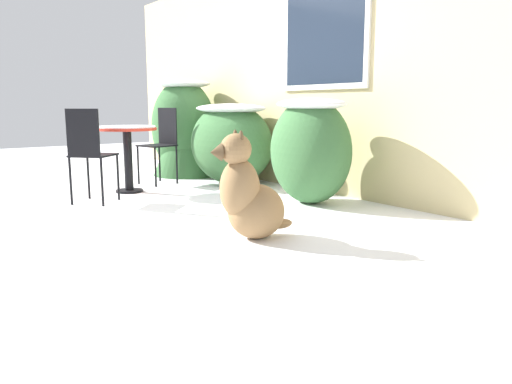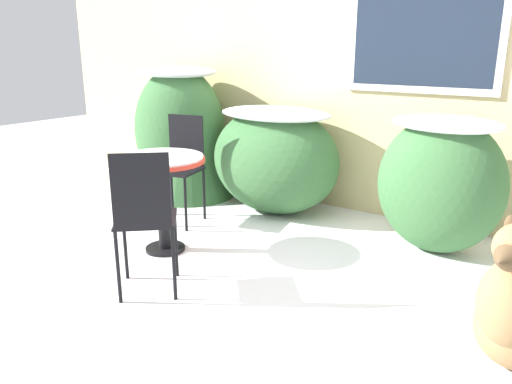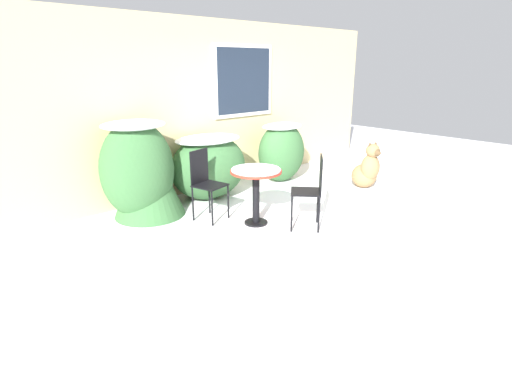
% 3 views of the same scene
% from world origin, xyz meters
% --- Properties ---
extents(ground_plane, '(16.00, 16.00, 0.00)m').
position_xyz_m(ground_plane, '(0.00, 0.00, 0.00)').
color(ground_plane, white).
extents(house_wall, '(8.00, 0.10, 2.76)m').
position_xyz_m(house_wall, '(0.03, 2.20, 1.40)').
color(house_wall, '#D1BC84').
rests_on(house_wall, ground_plane).
extents(shrub_left, '(1.02, 0.90, 1.36)m').
position_xyz_m(shrub_left, '(-1.75, 1.67, 0.72)').
color(shrub_left, '#386638').
rests_on(shrub_left, ground_plane).
extents(shrub_middle, '(1.30, 0.89, 1.02)m').
position_xyz_m(shrub_middle, '(-0.54, 1.68, 0.54)').
color(shrub_middle, '#386638').
rests_on(shrub_middle, ground_plane).
extents(shrub_right, '(0.97, 0.68, 1.07)m').
position_xyz_m(shrub_right, '(1.03, 1.60, 0.57)').
color(shrub_right, '#386638').
rests_on(shrub_right, ground_plane).
extents(evergreen_bush, '(0.99, 0.99, 1.21)m').
position_xyz_m(evergreen_bush, '(-1.62, 1.66, 0.61)').
color(evergreen_bush, '#386638').
rests_on(evergreen_bush, ground_plane).
extents(patio_table, '(0.67, 0.67, 0.76)m').
position_xyz_m(patio_table, '(-0.73, 0.38, 0.60)').
color(patio_table, black).
rests_on(patio_table, ground_plane).
extents(patio_chair_near_table, '(0.46, 0.46, 0.96)m').
position_xyz_m(patio_chair_near_table, '(-1.10, 0.99, 0.54)').
color(patio_chair_near_table, black).
rests_on(patio_chair_near_table, ground_plane).
extents(patio_chair_far_side, '(0.54, 0.54, 0.96)m').
position_xyz_m(patio_chair_far_side, '(-0.29, -0.20, 0.54)').
color(patio_chair_far_side, black).
rests_on(patio_chair_far_side, ground_plane).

